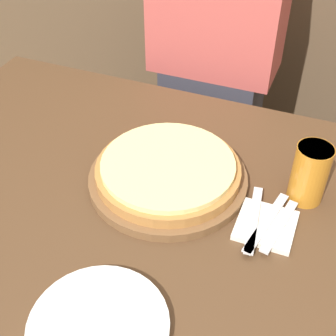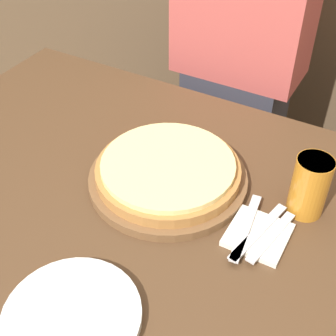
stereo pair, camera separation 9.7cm
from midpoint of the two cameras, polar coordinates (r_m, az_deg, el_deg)
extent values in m
cube|color=#4C331E|center=(1.24, -1.43, -17.81)|extent=(1.39, 0.87, 0.76)
cylinder|color=brown|center=(0.99, -2.80, -1.43)|extent=(0.34, 0.34, 0.02)
cylinder|color=#A87038|center=(0.98, -2.84, -0.48)|extent=(0.31, 0.31, 0.02)
cylinder|color=#EAD184|center=(0.97, -2.88, 0.32)|extent=(0.28, 0.28, 0.01)
cylinder|color=#B7701E|center=(0.95, 14.12, -0.80)|extent=(0.07, 0.07, 0.13)
cylinder|color=white|center=(0.92, 14.69, 1.83)|extent=(0.07, 0.07, 0.02)
cylinder|color=silver|center=(0.79, -12.16, -18.60)|extent=(0.22, 0.22, 0.02)
cube|color=silver|center=(0.91, 8.86, -7.07)|extent=(0.11, 0.11, 0.01)
cube|color=silver|center=(0.91, 7.40, -6.31)|extent=(0.04, 0.18, 0.00)
cube|color=silver|center=(0.91, 8.92, -6.71)|extent=(0.05, 0.18, 0.00)
cube|color=silver|center=(0.91, 10.45, -7.12)|extent=(0.05, 0.15, 0.00)
cube|color=#33333D|center=(1.67, 3.20, 0.97)|extent=(0.30, 0.20, 0.74)
camera|label=1|loc=(0.05, -92.87, -2.48)|focal=50.00mm
camera|label=2|loc=(0.05, 87.13, 2.48)|focal=50.00mm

